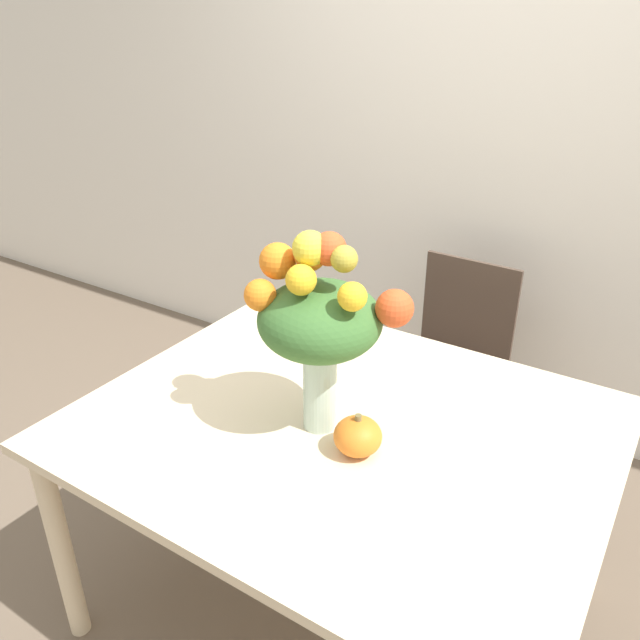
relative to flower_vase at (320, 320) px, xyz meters
The scene contains 6 objects.
ground_plane 1.06m from the flower_vase, 52.72° to the left, with size 12.00×12.00×0.00m, color brown.
wall_back 1.46m from the flower_vase, 88.37° to the left, with size 8.00×0.06×2.70m.
dining_table 0.41m from the flower_vase, 52.72° to the left, with size 1.41×1.15×0.74m.
flower_vase is the anchor object (origin of this frame).
pumpkin 0.31m from the flower_vase, 17.35° to the right, with size 0.12×0.12×0.11m.
dining_chair_near_window 1.15m from the flower_vase, 89.49° to the left, with size 0.44×0.44×0.86m.
Camera 1 is at (0.71, -1.23, 1.75)m, focal length 35.00 mm.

